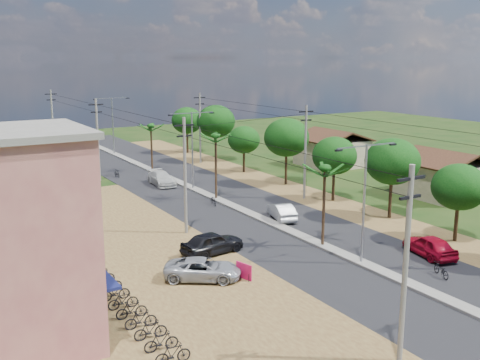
# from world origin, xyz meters

# --- Properties ---
(ground) EXTENTS (160.00, 160.00, 0.00)m
(ground) POSITION_xyz_m (0.00, 0.00, 0.00)
(ground) COLOR black
(ground) RESTS_ON ground
(road) EXTENTS (12.00, 110.00, 0.04)m
(road) POSITION_xyz_m (0.00, 15.00, 0.02)
(road) COLOR black
(road) RESTS_ON ground
(median) EXTENTS (1.00, 90.00, 0.18)m
(median) POSITION_xyz_m (0.00, 18.00, 0.09)
(median) COLOR #605E56
(median) RESTS_ON ground
(dirt_lot_west) EXTENTS (18.00, 46.00, 0.04)m
(dirt_lot_west) POSITION_xyz_m (-15.00, 8.00, 0.02)
(dirt_lot_west) COLOR #52351C
(dirt_lot_west) RESTS_ON ground
(dirt_shoulder_east) EXTENTS (5.00, 90.00, 0.03)m
(dirt_shoulder_east) POSITION_xyz_m (8.50, 15.00, 0.01)
(dirt_shoulder_east) COLOR #52351C
(dirt_shoulder_east) RESTS_ON ground
(house_east_near) EXTENTS (7.60, 7.50, 4.60)m
(house_east_near) POSITION_xyz_m (20.00, 10.00, 2.39)
(house_east_near) COLOR gray
(house_east_near) RESTS_ON ground
(house_east_far) EXTENTS (7.60, 7.50, 4.60)m
(house_east_far) POSITION_xyz_m (21.00, 28.00, 2.39)
(house_east_far) COLOR gray
(house_east_far) RESTS_ON ground
(tree_east_b) EXTENTS (4.00, 4.00, 5.83)m
(tree_east_b) POSITION_xyz_m (9.30, 0.00, 4.11)
(tree_east_b) COLOR black
(tree_east_b) RESTS_ON ground
(tree_east_c) EXTENTS (4.60, 4.60, 6.83)m
(tree_east_c) POSITION_xyz_m (9.70, 7.00, 4.86)
(tree_east_c) COLOR black
(tree_east_c) RESTS_ON ground
(tree_east_d) EXTENTS (4.20, 4.20, 6.13)m
(tree_east_d) POSITION_xyz_m (9.40, 14.00, 4.34)
(tree_east_d) COLOR black
(tree_east_d) RESTS_ON ground
(tree_east_e) EXTENTS (4.80, 4.80, 7.14)m
(tree_east_e) POSITION_xyz_m (9.60, 22.00, 5.09)
(tree_east_e) COLOR black
(tree_east_e) RESTS_ON ground
(tree_east_f) EXTENTS (3.80, 3.80, 5.52)m
(tree_east_f) POSITION_xyz_m (9.20, 30.00, 3.89)
(tree_east_f) COLOR black
(tree_east_f) RESTS_ON ground
(tree_east_g) EXTENTS (5.00, 5.00, 7.38)m
(tree_east_g) POSITION_xyz_m (9.80, 38.00, 5.24)
(tree_east_g) COLOR black
(tree_east_g) RESTS_ON ground
(tree_east_h) EXTENTS (4.40, 4.40, 6.52)m
(tree_east_h) POSITION_xyz_m (9.50, 46.00, 4.64)
(tree_east_h) COLOR black
(tree_east_h) RESTS_ON ground
(palm_median_near) EXTENTS (2.00, 2.00, 6.15)m
(palm_median_near) POSITION_xyz_m (0.00, 4.00, 5.54)
(palm_median_near) COLOR black
(palm_median_near) RESTS_ON ground
(palm_median_mid) EXTENTS (2.00, 2.00, 6.55)m
(palm_median_mid) POSITION_xyz_m (0.00, 20.00, 5.90)
(palm_median_mid) COLOR black
(palm_median_mid) RESTS_ON ground
(palm_median_far) EXTENTS (2.00, 2.00, 5.85)m
(palm_median_far) POSITION_xyz_m (0.00, 36.00, 5.26)
(palm_median_far) COLOR black
(palm_median_far) RESTS_ON ground
(streetlight_near) EXTENTS (5.10, 0.18, 8.00)m
(streetlight_near) POSITION_xyz_m (0.00, 0.00, 4.79)
(streetlight_near) COLOR gray
(streetlight_near) RESTS_ON ground
(streetlight_mid) EXTENTS (5.10, 0.18, 8.00)m
(streetlight_mid) POSITION_xyz_m (0.00, 25.00, 4.79)
(streetlight_mid) COLOR gray
(streetlight_mid) RESTS_ON ground
(streetlight_far) EXTENTS (5.10, 0.18, 8.00)m
(streetlight_far) POSITION_xyz_m (0.00, 50.00, 4.79)
(streetlight_far) COLOR gray
(streetlight_far) RESTS_ON ground
(utility_pole_w_a) EXTENTS (1.60, 0.24, 9.00)m
(utility_pole_w_a) POSITION_xyz_m (-7.00, -10.00, 4.76)
(utility_pole_w_a) COLOR #605E56
(utility_pole_w_a) RESTS_ON ground
(utility_pole_w_b) EXTENTS (1.60, 0.24, 9.00)m
(utility_pole_w_b) POSITION_xyz_m (-7.00, 12.00, 4.76)
(utility_pole_w_b) COLOR #605E56
(utility_pole_w_b) RESTS_ON ground
(utility_pole_w_c) EXTENTS (1.60, 0.24, 9.00)m
(utility_pole_w_c) POSITION_xyz_m (-7.00, 34.00, 4.76)
(utility_pole_w_c) COLOR #605E56
(utility_pole_w_c) RESTS_ON ground
(utility_pole_w_d) EXTENTS (1.60, 0.24, 9.00)m
(utility_pole_w_d) POSITION_xyz_m (-7.00, 55.00, 4.76)
(utility_pole_w_d) COLOR #605E56
(utility_pole_w_d) RESTS_ON ground
(utility_pole_e_b) EXTENTS (1.60, 0.24, 9.00)m
(utility_pole_e_b) POSITION_xyz_m (7.50, 16.00, 4.76)
(utility_pole_e_b) COLOR #605E56
(utility_pole_e_b) RESTS_ON ground
(utility_pole_e_c) EXTENTS (1.60, 0.24, 9.00)m
(utility_pole_e_c) POSITION_xyz_m (7.50, 38.00, 4.76)
(utility_pole_e_c) COLOR #605E56
(utility_pole_e_c) RESTS_ON ground
(car_red_near) EXTENTS (2.58, 4.61, 1.48)m
(car_red_near) POSITION_xyz_m (5.00, -1.31, 0.74)
(car_red_near) COLOR maroon
(car_red_near) RESTS_ON ground
(car_silver_mid) EXTENTS (2.61, 4.40, 1.37)m
(car_silver_mid) POSITION_xyz_m (1.50, 11.25, 0.69)
(car_silver_mid) COLOR #9A9DA1
(car_silver_mid) RESTS_ON ground
(car_white_far) EXTENTS (2.32, 4.98, 1.41)m
(car_white_far) POSITION_xyz_m (-2.00, 28.50, 0.70)
(car_white_far) COLOR #ABABA7
(car_white_far) RESTS_ON ground
(car_parked_silver) EXTENTS (5.10, 4.43, 1.31)m
(car_parked_silver) POSITION_xyz_m (-10.19, 2.98, 0.65)
(car_parked_silver) COLOR #9A9DA1
(car_parked_silver) RESTS_ON ground
(car_parked_dark) EXTENTS (4.76, 2.41, 1.55)m
(car_parked_dark) POSITION_xyz_m (-7.50, 6.77, 0.78)
(car_parked_dark) COLOR black
(car_parked_dark) RESTS_ON ground
(moto_rider_east) EXTENTS (1.12, 1.75, 0.87)m
(moto_rider_east) POSITION_xyz_m (2.69, -4.23, 0.43)
(moto_rider_east) COLOR black
(moto_rider_east) RESTS_ON ground
(moto_rider_west_a) EXTENTS (0.94, 1.75, 0.87)m
(moto_rider_west_a) POSITION_xyz_m (-1.20, 18.32, 0.44)
(moto_rider_west_a) COLOR black
(moto_rider_west_a) RESTS_ON ground
(moto_rider_west_b) EXTENTS (0.48, 1.49, 0.89)m
(moto_rider_west_b) POSITION_xyz_m (-4.77, 34.83, 0.44)
(moto_rider_west_b) COLOR black
(moto_rider_west_b) RESTS_ON ground
(roadside_sign) EXTENTS (0.41, 1.23, 1.04)m
(roadside_sign) POSITION_xyz_m (-8.00, 1.75, 0.52)
(roadside_sign) COLOR #BC1145
(roadside_sign) RESTS_ON ground
(parked_scooter_row) EXTENTS (1.70, 11.04, 1.00)m
(parked_scooter_row) POSITION_xyz_m (-15.78, 0.23, 0.50)
(parked_scooter_row) COLOR black
(parked_scooter_row) RESTS_ON ground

